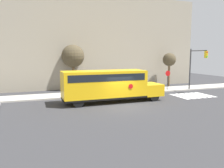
# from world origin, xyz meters

# --- Properties ---
(ground_plane) EXTENTS (60.00, 60.00, 0.00)m
(ground_plane) POSITION_xyz_m (0.00, 0.00, 0.00)
(ground_plane) COLOR #333335
(sidewalk_strip) EXTENTS (44.00, 3.00, 0.15)m
(sidewalk_strip) POSITION_xyz_m (0.00, 6.50, 0.07)
(sidewalk_strip) COLOR #B2ADA3
(sidewalk_strip) RESTS_ON ground
(building_backdrop) EXTENTS (32.00, 4.00, 12.48)m
(building_backdrop) POSITION_xyz_m (0.00, 13.00, 6.24)
(building_backdrop) COLOR #9E937F
(building_backdrop) RESTS_ON ground
(crosswalk_stripes) EXTENTS (4.00, 3.20, 0.01)m
(crosswalk_stripes) POSITION_xyz_m (9.19, 2.00, 0.00)
(crosswalk_stripes) COLOR white
(crosswalk_stripes) RESTS_ON ground
(school_bus) EXTENTS (9.70, 2.57, 3.02)m
(school_bus) POSITION_xyz_m (-0.71, 1.98, 1.72)
(school_bus) COLOR yellow
(school_bus) RESTS_ON ground
(stop_sign) EXTENTS (0.67, 0.10, 2.57)m
(stop_sign) POSITION_xyz_m (8.24, 5.47, 1.69)
(stop_sign) COLOR #38383A
(stop_sign) RESTS_ON ground
(traffic_light) EXTENTS (0.28, 2.83, 5.23)m
(traffic_light) POSITION_xyz_m (11.38, 4.34, 3.44)
(traffic_light) COLOR #38383A
(traffic_light) RESTS_ON ground
(tree_near_sidewalk) EXTENTS (1.87, 1.87, 4.76)m
(tree_near_sidewalk) POSITION_xyz_m (11.04, 9.28, 3.72)
(tree_near_sidewalk) COLOR brown
(tree_near_sidewalk) RESTS_ON ground
(tree_far_sidewalk) EXTENTS (2.84, 2.84, 5.76)m
(tree_far_sidewalk) POSITION_xyz_m (-2.53, 10.25, 4.29)
(tree_far_sidewalk) COLOR brown
(tree_far_sidewalk) RESTS_ON ground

